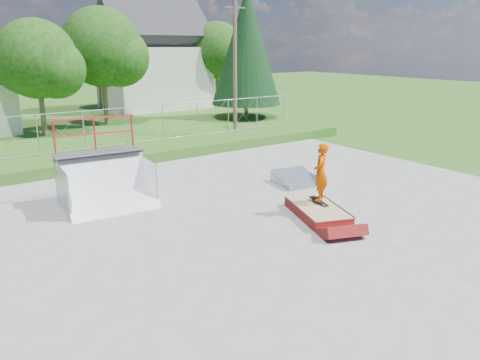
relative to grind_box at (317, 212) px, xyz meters
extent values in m
plane|color=#2B601B|center=(-1.40, 1.16, -0.19)|extent=(120.00, 120.00, 0.00)
cube|color=gray|center=(-1.40, 1.16, -0.17)|extent=(20.00, 16.00, 0.04)
cube|color=#2B601B|center=(-1.40, 10.66, 0.06)|extent=(24.00, 3.00, 0.50)
cube|color=maroon|center=(0.00, 0.00, -0.01)|extent=(2.01, 2.78, 0.35)
cube|color=tan|center=(0.00, 0.00, 0.18)|extent=(2.03, 2.81, 0.03)
cube|color=black|center=(0.22, 0.15, 0.23)|extent=(0.33, 0.82, 0.13)
imported|color=#C74900|center=(0.22, 0.15, 1.13)|extent=(0.78, 0.74, 1.79)
cube|color=white|center=(7.60, 27.16, 2.31)|extent=(8.00, 6.00, 5.00)
cube|color=#333338|center=(7.60, 27.16, 5.71)|extent=(8.40, 6.08, 6.08)
cylinder|color=brown|center=(6.10, 13.16, 3.81)|extent=(0.24, 0.24, 8.00)
cylinder|color=brown|center=(-3.40, 19.16, 1.04)|extent=(0.30, 0.30, 2.45)
sphere|color=#133B10|center=(-3.40, 19.16, 4.22)|extent=(4.48, 4.48, 4.48)
sphere|color=#133B10|center=(-2.56, 18.60, 3.66)|extent=(3.36, 3.36, 3.36)
cylinder|color=brown|center=(1.10, 21.16, 1.21)|extent=(0.30, 0.30, 2.80)
sphere|color=#133B10|center=(1.10, 21.16, 4.85)|extent=(5.12, 5.12, 5.12)
sphere|color=#133B10|center=(2.06, 20.52, 4.21)|extent=(3.84, 3.84, 3.84)
cylinder|color=brown|center=(12.60, 25.16, 1.12)|extent=(0.30, 0.30, 2.62)
sphere|color=#133B10|center=(12.60, 25.16, 4.54)|extent=(4.80, 4.80, 4.80)
sphere|color=#133B10|center=(13.50, 24.56, 3.94)|extent=(3.60, 3.60, 3.60)
cylinder|color=brown|center=(3.60, 29.16, 0.86)|extent=(0.30, 0.30, 2.10)
sphere|color=#133B10|center=(3.60, 29.16, 3.59)|extent=(3.84, 3.84, 3.84)
sphere|color=#133B10|center=(4.32, 28.68, 3.11)|extent=(2.88, 2.88, 2.88)
cylinder|color=brown|center=(10.60, 18.16, 0.41)|extent=(0.28, 0.28, 1.20)
cone|color=black|center=(10.60, 18.16, 4.86)|extent=(5.04, 5.04, 8.10)
camera|label=1|loc=(-9.89, -9.72, 4.97)|focal=35.00mm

